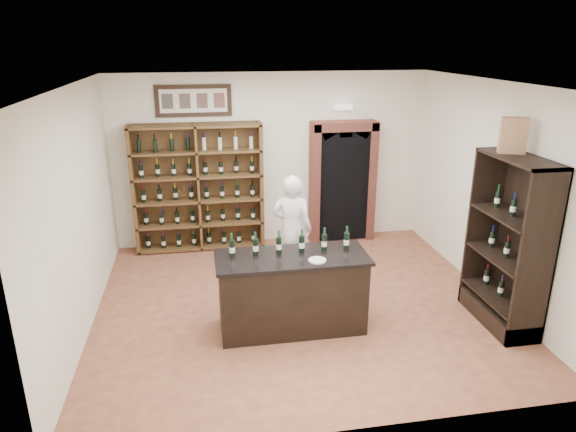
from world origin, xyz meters
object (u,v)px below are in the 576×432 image
(wine_shelf, at_px, (199,187))
(counter_bottle_0, at_px, (232,248))
(tasting_counter, at_px, (292,293))
(side_cabinet, at_px, (507,268))
(shopkeeper, at_px, (292,229))
(wine_crate, at_px, (513,135))

(wine_shelf, relative_size, counter_bottle_0, 7.33)
(tasting_counter, height_order, side_cabinet, side_cabinet)
(shopkeeper, bearing_deg, tasting_counter, 99.58)
(wine_crate, bearing_deg, wine_shelf, 163.54)
(side_cabinet, xyz_separation_m, shopkeeper, (-2.48, 1.68, 0.07))
(wine_shelf, bearing_deg, tasting_counter, -69.44)
(wine_shelf, xyz_separation_m, shopkeeper, (1.35, -1.56, -0.27))
(side_cabinet, bearing_deg, wine_crate, 101.44)
(tasting_counter, bearing_deg, wine_crate, -2.07)
(counter_bottle_0, bearing_deg, wine_shelf, 97.66)
(tasting_counter, relative_size, counter_bottle_0, 6.27)
(side_cabinet, relative_size, wine_crate, 5.07)
(counter_bottle_0, distance_m, shopkeeper, 1.62)
(wine_crate, bearing_deg, shopkeeper, 171.05)
(shopkeeper, distance_m, wine_crate, 3.26)
(wine_shelf, bearing_deg, side_cabinet, -40.21)
(wine_shelf, distance_m, tasting_counter, 3.19)
(tasting_counter, xyz_separation_m, wine_crate, (2.68, -0.10, 1.92))
(wine_shelf, xyz_separation_m, counter_bottle_0, (0.38, -2.82, 0.01))
(counter_bottle_0, bearing_deg, wine_crate, -3.47)
(tasting_counter, xyz_separation_m, shopkeeper, (0.25, 1.38, 0.33))
(wine_shelf, height_order, shopkeeper, wine_shelf)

